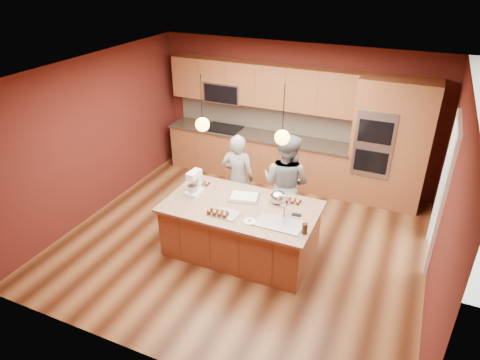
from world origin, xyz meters
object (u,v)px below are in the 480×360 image
at_px(person_right, 286,184).
at_px(stand_mixer, 194,184).
at_px(mixing_bowl, 278,197).
at_px(person_left, 238,178).
at_px(island, 242,229).

height_order(person_right, stand_mixer, person_right).
bearing_deg(mixing_bowl, stand_mixer, -168.57).
bearing_deg(person_right, person_left, 11.04).
xyz_separation_m(island, mixing_bowl, (0.45, 0.29, 0.50)).
bearing_deg(stand_mixer, mixing_bowl, 15.86).
distance_m(island, stand_mixer, 0.98).
bearing_deg(island, stand_mixer, 177.25).
bearing_deg(person_right, island, 77.81).
bearing_deg(island, mixing_bowl, 32.80).
bearing_deg(person_left, mixing_bowl, 137.71).
bearing_deg(stand_mixer, person_left, 72.55).
relative_size(person_right, stand_mixer, 4.46).
height_order(person_left, mixing_bowl, person_left).
distance_m(person_left, person_right, 0.85).
bearing_deg(mixing_bowl, person_right, 97.06).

